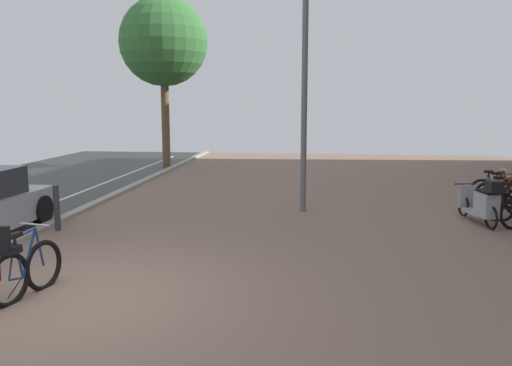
{
  "coord_description": "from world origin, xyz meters",
  "views": [
    {
      "loc": [
        3.16,
        -6.36,
        2.62
      ],
      "look_at": [
        2.15,
        2.52,
        1.22
      ],
      "focal_mm": 36.92,
      "sensor_mm": 36.0,
      "label": 1
    }
  ],
  "objects_px": {
    "bicycle_rack_06": "(494,191)",
    "bicycle_rack_05": "(503,195)",
    "bicycle_rack_04": "(505,200)",
    "lamp_post": "(305,66)",
    "scooter_mid": "(483,203)",
    "bollard_far": "(57,208)",
    "bicycle_foreground": "(22,269)",
    "street_tree": "(163,42)"
  },
  "relations": [
    {
      "from": "street_tree",
      "to": "lamp_post",
      "type": "bearing_deg",
      "value": -54.39
    },
    {
      "from": "bicycle_foreground",
      "to": "scooter_mid",
      "type": "distance_m",
      "value": 9.01
    },
    {
      "from": "bicycle_rack_05",
      "to": "street_tree",
      "type": "bearing_deg",
      "value": 145.77
    },
    {
      "from": "bicycle_rack_04",
      "to": "scooter_mid",
      "type": "height_order",
      "value": "scooter_mid"
    },
    {
      "from": "scooter_mid",
      "to": "street_tree",
      "type": "distance_m",
      "value": 13.68
    },
    {
      "from": "bicycle_rack_06",
      "to": "bollard_far",
      "type": "xyz_separation_m",
      "value": [
        -9.78,
        -3.93,
        0.14
      ]
    },
    {
      "from": "bicycle_rack_06",
      "to": "lamp_post",
      "type": "height_order",
      "value": "lamp_post"
    },
    {
      "from": "lamp_post",
      "to": "bollard_far",
      "type": "distance_m",
      "value": 6.26
    },
    {
      "from": "bicycle_rack_04",
      "to": "lamp_post",
      "type": "bearing_deg",
      "value": -179.36
    },
    {
      "from": "bicycle_rack_06",
      "to": "scooter_mid",
      "type": "bearing_deg",
      "value": -112.84
    },
    {
      "from": "lamp_post",
      "to": "scooter_mid",
      "type": "bearing_deg",
      "value": -14.64
    },
    {
      "from": "bicycle_rack_06",
      "to": "bicycle_rack_05",
      "type": "bearing_deg",
      "value": -91.72
    },
    {
      "from": "bicycle_rack_04",
      "to": "bicycle_rack_05",
      "type": "xyz_separation_m",
      "value": [
        0.18,
        0.68,
        0.0
      ]
    },
    {
      "from": "bicycle_rack_04",
      "to": "bicycle_rack_06",
      "type": "relative_size",
      "value": 1.04
    },
    {
      "from": "scooter_mid",
      "to": "lamp_post",
      "type": "distance_m",
      "value": 4.94
    },
    {
      "from": "scooter_mid",
      "to": "bicycle_rack_05",
      "type": "bearing_deg",
      "value": 60.11
    },
    {
      "from": "bicycle_rack_05",
      "to": "bollard_far",
      "type": "distance_m",
      "value": 10.28
    },
    {
      "from": "scooter_mid",
      "to": "street_tree",
      "type": "xyz_separation_m",
      "value": [
        -9.46,
        8.85,
        4.39
      ]
    },
    {
      "from": "scooter_mid",
      "to": "lamp_post",
      "type": "height_order",
      "value": "lamp_post"
    },
    {
      "from": "bollard_far",
      "to": "bicycle_rack_06",
      "type": "bearing_deg",
      "value": 21.92
    },
    {
      "from": "bicycle_rack_06",
      "to": "bollard_far",
      "type": "relative_size",
      "value": 1.41
    },
    {
      "from": "street_tree",
      "to": "bicycle_rack_05",
      "type": "bearing_deg",
      "value": -34.23
    },
    {
      "from": "bollard_far",
      "to": "bicycle_foreground",
      "type": "bearing_deg",
      "value": -69.7
    },
    {
      "from": "lamp_post",
      "to": "bicycle_rack_06",
      "type": "bearing_deg",
      "value": 16.28
    },
    {
      "from": "bicycle_rack_04",
      "to": "bollard_far",
      "type": "bearing_deg",
      "value": -164.99
    },
    {
      "from": "lamp_post",
      "to": "bollard_far",
      "type": "xyz_separation_m",
      "value": [
        -4.92,
        -2.52,
        -2.94
      ]
    },
    {
      "from": "lamp_post",
      "to": "bicycle_rack_04",
      "type": "bearing_deg",
      "value": 0.64
    },
    {
      "from": "bicycle_foreground",
      "to": "bicycle_rack_04",
      "type": "height_order",
      "value": "bicycle_foreground"
    },
    {
      "from": "bicycle_rack_04",
      "to": "bicycle_rack_06",
      "type": "distance_m",
      "value": 1.38
    },
    {
      "from": "bicycle_rack_04",
      "to": "scooter_mid",
      "type": "relative_size",
      "value": 0.76
    },
    {
      "from": "bicycle_rack_04",
      "to": "bicycle_rack_05",
      "type": "height_order",
      "value": "bicycle_rack_05"
    },
    {
      "from": "bicycle_rack_04",
      "to": "street_tree",
      "type": "xyz_separation_m",
      "value": [
        -10.28,
        7.8,
        4.51
      ]
    },
    {
      "from": "bicycle_rack_06",
      "to": "bollard_far",
      "type": "distance_m",
      "value": 10.54
    },
    {
      "from": "street_tree",
      "to": "bicycle_rack_04",
      "type": "bearing_deg",
      "value": -37.18
    },
    {
      "from": "lamp_post",
      "to": "bollard_far",
      "type": "relative_size",
      "value": 6.62
    },
    {
      "from": "scooter_mid",
      "to": "bollard_far",
      "type": "bearing_deg",
      "value": -170.18
    },
    {
      "from": "bicycle_rack_05",
      "to": "scooter_mid",
      "type": "xyz_separation_m",
      "value": [
        -1.0,
        -1.74,
        0.12
      ]
    },
    {
      "from": "bicycle_foreground",
      "to": "bicycle_rack_04",
      "type": "xyz_separation_m",
      "value": [
        8.26,
        6.13,
        -0.05
      ]
    },
    {
      "from": "bicycle_rack_06",
      "to": "street_tree",
      "type": "relative_size",
      "value": 0.2
    },
    {
      "from": "bicycle_foreground",
      "to": "bollard_far",
      "type": "xyz_separation_m",
      "value": [
        -1.32,
        3.56,
        0.07
      ]
    },
    {
      "from": "bicycle_rack_06",
      "to": "lamp_post",
      "type": "bearing_deg",
      "value": -163.72
    },
    {
      "from": "bicycle_rack_06",
      "to": "street_tree",
      "type": "height_order",
      "value": "street_tree"
    }
  ]
}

